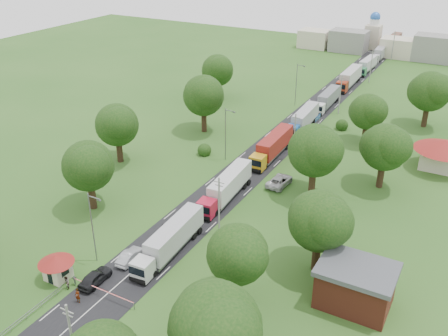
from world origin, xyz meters
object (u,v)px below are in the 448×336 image
Objects in this scene: car_lane_front at (95,277)px; info_sign at (318,120)px; pedestrian_near at (78,296)px; car_lane_mid at (130,256)px; boom_barrier at (94,287)px; truck_0 at (171,240)px; guard_booth at (56,264)px.

info_sign is at bearing -100.17° from car_lane_front.
car_lane_mid is at bearing 90.29° from pedestrian_near.
truck_0 is (3.42, 11.09, 1.22)m from boom_barrier.
car_lane_front is 5.58m from car_lane_mid.
car_lane_front is at bearing -97.56° from info_sign.
info_sign is 62.55m from pedestrian_near.
boom_barrier is 11.67m from truck_0.
car_lane_front is at bearing -115.79° from truck_0.
boom_barrier is at bearing -107.17° from truck_0.
info_sign is 59.05m from car_lane_front.
car_lane_mid is 2.41× the size of pedestrian_near.
boom_barrier is 1.93m from car_lane_front.
car_lane_front is (-1.21, 1.50, -0.06)m from boom_barrier.
boom_barrier is at bearing -96.24° from info_sign.
info_sign is (6.56, 60.00, 2.11)m from boom_barrier.
truck_0 is at bearing 75.56° from pedestrian_near.
truck_0 is at bearing -118.41° from car_lane_front.
guard_booth is 0.91× the size of car_lane_front.
guard_booth is at bearing 160.69° from pedestrian_near.
pedestrian_near is at bearing -21.93° from guard_booth.
boom_barrier is at bearing 0.01° from guard_booth.
info_sign reaches higher than pedestrian_near.
car_lane_front is at bearing 75.42° from car_lane_mid.
car_lane_mid is (5.59, 7.00, -1.41)m from guard_booth.
pedestrian_near is at bearing 96.64° from car_lane_front.
boom_barrier is 7.01m from car_lane_mid.
truck_0 is at bearing 50.11° from guard_booth.
guard_booth is 1.07× the size of info_sign.
truck_0 reaches higher than car_lane_mid.
guard_booth reaches higher than pedestrian_near.
info_sign is 53.48m from car_lane_mid.
boom_barrier is 0.64× the size of truck_0.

